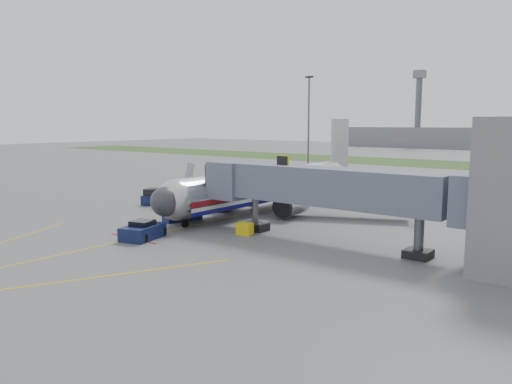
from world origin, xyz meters
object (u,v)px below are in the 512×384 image
Objects in this scene: airliner at (270,185)px; ramp_worker at (221,196)px; pushback_tug at (143,231)px; belt_loader at (183,215)px; baggage_tug at (152,197)px.

airliner is 18.48× the size of ramp_worker.
airliner is 18.87m from pushback_tug.
airliner is at bearing 77.46° from belt_loader.
pushback_tug is 18.59m from ramp_worker.
belt_loader is (-2.49, -11.20, -2.09)m from airliner.
airliner is 6.62m from ramp_worker.
baggage_tug is at bearing -166.25° from ramp_worker.
ramp_worker is (-6.22, -1.50, -1.68)m from airliner.
baggage_tug is (-13.48, 12.18, 0.19)m from pushback_tug.
belt_loader reaches higher than pushback_tug.
pushback_tug is at bearing -87.85° from airliner.
belt_loader is (10.28, -4.63, -0.29)m from baggage_tug.
ramp_worker reaches higher than pushback_tug.
baggage_tug is at bearing 155.75° from belt_loader.
airliner is at bearing -10.47° from ramp_worker.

